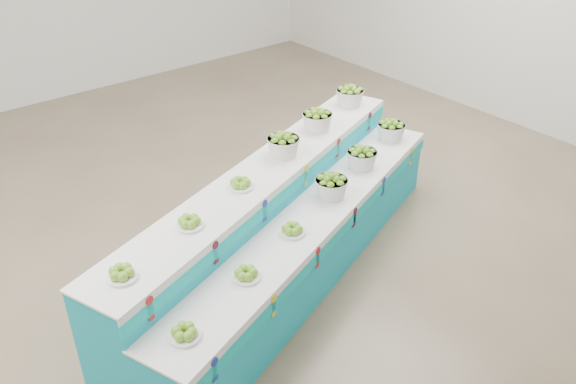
% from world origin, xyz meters
% --- Properties ---
extents(ground, '(10.00, 10.00, 0.00)m').
position_xyz_m(ground, '(0.00, 0.00, 0.00)').
color(ground, brown).
rests_on(ground, ground).
extents(display_stand, '(4.44, 2.49, 1.02)m').
position_xyz_m(display_stand, '(0.24, -0.76, 0.51)').
color(display_stand, '#16A9C2').
rests_on(display_stand, ground).
extents(plate_lower_left, '(0.29, 0.29, 0.10)m').
position_xyz_m(plate_lower_left, '(-1.39, -1.63, 0.77)').
color(plate_lower_left, white).
rests_on(plate_lower_left, display_stand).
extents(plate_lower_mid, '(0.29, 0.29, 0.10)m').
position_xyz_m(plate_lower_mid, '(-0.69, -1.37, 0.77)').
color(plate_lower_mid, white).
rests_on(plate_lower_mid, display_stand).
extents(plate_lower_right, '(0.29, 0.29, 0.10)m').
position_xyz_m(plate_lower_right, '(-0.02, -1.14, 0.77)').
color(plate_lower_right, white).
rests_on(plate_lower_right, display_stand).
extents(basket_lower_left, '(0.40, 0.40, 0.23)m').
position_xyz_m(basket_lower_left, '(0.66, -0.90, 0.84)').
color(basket_lower_left, silver).
rests_on(basket_lower_left, display_stand).
extents(basket_lower_mid, '(0.40, 0.40, 0.23)m').
position_xyz_m(basket_lower_mid, '(1.30, -0.67, 0.84)').
color(basket_lower_mid, silver).
rests_on(basket_lower_mid, display_stand).
extents(basket_lower_right, '(0.40, 0.40, 0.23)m').
position_xyz_m(basket_lower_right, '(2.03, -0.41, 0.84)').
color(basket_lower_right, silver).
rests_on(basket_lower_right, display_stand).
extents(plate_upper_left, '(0.29, 0.29, 0.10)m').
position_xyz_m(plate_upper_left, '(-1.57, -1.12, 1.07)').
color(plate_upper_left, white).
rests_on(plate_upper_left, display_stand).
extents(plate_upper_mid, '(0.29, 0.29, 0.10)m').
position_xyz_m(plate_upper_mid, '(-0.87, -0.87, 1.07)').
color(plate_upper_mid, white).
rests_on(plate_upper_mid, display_stand).
extents(plate_upper_right, '(0.29, 0.29, 0.10)m').
position_xyz_m(plate_upper_right, '(-0.20, -0.63, 1.07)').
color(plate_upper_right, white).
rests_on(plate_upper_right, display_stand).
extents(basket_upper_left, '(0.40, 0.40, 0.23)m').
position_xyz_m(basket_upper_left, '(0.48, -0.39, 1.14)').
color(basket_upper_left, silver).
rests_on(basket_upper_left, display_stand).
extents(basket_upper_mid, '(0.40, 0.40, 0.23)m').
position_xyz_m(basket_upper_mid, '(1.12, -0.16, 1.14)').
color(basket_upper_mid, silver).
rests_on(basket_upper_mid, display_stand).
extents(basket_upper_right, '(0.40, 0.40, 0.23)m').
position_xyz_m(basket_upper_right, '(1.85, 0.10, 1.14)').
color(basket_upper_right, silver).
rests_on(basket_upper_right, display_stand).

